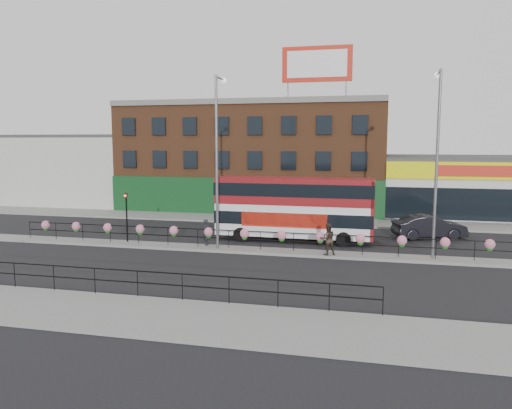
% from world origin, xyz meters
% --- Properties ---
extents(ground, '(120.00, 120.00, 0.00)m').
position_xyz_m(ground, '(0.00, 0.00, 0.00)').
color(ground, black).
rests_on(ground, ground).
extents(south_pavement, '(60.00, 4.00, 0.15)m').
position_xyz_m(south_pavement, '(0.00, -12.00, 0.07)').
color(south_pavement, gray).
rests_on(south_pavement, ground).
extents(north_pavement, '(60.00, 4.00, 0.15)m').
position_xyz_m(north_pavement, '(0.00, 12.00, 0.07)').
color(north_pavement, gray).
rests_on(north_pavement, ground).
extents(median, '(60.00, 1.60, 0.15)m').
position_xyz_m(median, '(0.00, 0.00, 0.07)').
color(median, gray).
rests_on(median, ground).
extents(yellow_line_inner, '(60.00, 0.10, 0.01)m').
position_xyz_m(yellow_line_inner, '(0.00, -9.70, 0.01)').
color(yellow_line_inner, gold).
rests_on(yellow_line_inner, ground).
extents(yellow_line_outer, '(60.00, 0.10, 0.01)m').
position_xyz_m(yellow_line_outer, '(0.00, -9.88, 0.01)').
color(yellow_line_outer, gold).
rests_on(yellow_line_outer, ground).
extents(brick_building, '(25.00, 12.21, 10.30)m').
position_xyz_m(brick_building, '(-4.00, 19.96, 5.13)').
color(brick_building, brown).
rests_on(brick_building, ground).
extents(supermarket, '(15.00, 12.25, 5.30)m').
position_xyz_m(supermarket, '(16.00, 19.90, 2.65)').
color(supermarket, silver).
rests_on(supermarket, ground).
extents(warehouse_west, '(15.50, 12.00, 7.30)m').
position_xyz_m(warehouse_west, '(-24.25, 20.00, 3.65)').
color(warehouse_west, '#B9BAB4').
rests_on(warehouse_west, ground).
extents(billboard, '(6.00, 0.29, 4.40)m').
position_xyz_m(billboard, '(2.50, 14.99, 13.18)').
color(billboard, red).
rests_on(billboard, brick_building).
extents(median_railing, '(30.04, 0.56, 1.23)m').
position_xyz_m(median_railing, '(-0.00, 0.00, 1.05)').
color(median_railing, black).
rests_on(median_railing, median).
extents(south_railing, '(20.04, 0.05, 1.12)m').
position_xyz_m(south_railing, '(-2.00, -10.10, 0.96)').
color(south_railing, black).
rests_on(south_railing, south_pavement).
extents(double_decker_bus, '(10.51, 2.75, 4.24)m').
position_xyz_m(double_decker_bus, '(2.43, 3.96, 2.60)').
color(double_decker_bus, white).
rests_on(double_decker_bus, ground).
extents(car, '(4.52, 5.87, 1.61)m').
position_xyz_m(car, '(11.33, 6.91, 0.81)').
color(car, black).
rests_on(car, ground).
extents(pedestrian_a, '(0.69, 0.53, 1.64)m').
position_xyz_m(pedestrian_a, '(-2.60, 0.55, 0.97)').
color(pedestrian_a, black).
rests_on(pedestrian_a, median).
extents(pedestrian_b, '(1.42, 1.37, 1.82)m').
position_xyz_m(pedestrian_b, '(5.05, -0.42, 1.06)').
color(pedestrian_b, '#352A21').
rests_on(pedestrian_b, median).
extents(lamp_column_west, '(0.37, 1.82, 10.39)m').
position_xyz_m(lamp_column_west, '(-1.66, 0.09, 6.31)').
color(lamp_column_west, slate).
rests_on(lamp_column_west, median).
extents(lamp_column_east, '(0.37, 1.82, 10.37)m').
position_xyz_m(lamp_column_east, '(10.85, 0.33, 6.29)').
color(lamp_column_east, slate).
rests_on(lamp_column_east, median).
extents(traffic_light_median, '(0.15, 0.28, 3.65)m').
position_xyz_m(traffic_light_median, '(-8.00, 0.39, 2.47)').
color(traffic_light_median, black).
rests_on(traffic_light_median, median).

